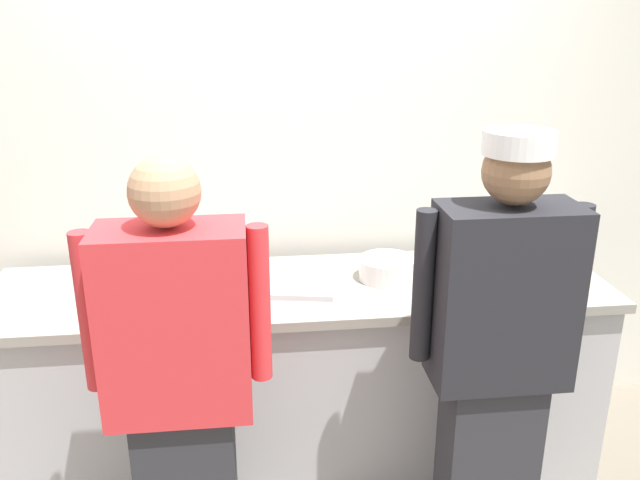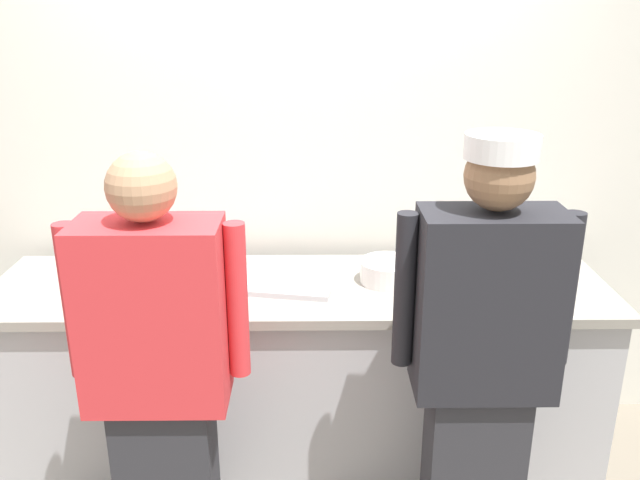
% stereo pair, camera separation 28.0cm
% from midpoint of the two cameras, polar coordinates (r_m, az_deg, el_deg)
% --- Properties ---
extents(wall_back, '(4.16, 0.10, 2.85)m').
position_cam_midpoint_polar(wall_back, '(3.14, -5.16, 8.39)').
color(wall_back, silver).
rests_on(wall_back, ground).
extents(prep_counter, '(2.65, 0.70, 0.90)m').
position_cam_midpoint_polar(prep_counter, '(3.05, -4.31, -11.70)').
color(prep_counter, '#B2B2B7').
rests_on(prep_counter, ground).
extents(chef_near_left, '(0.60, 0.24, 1.63)m').
position_cam_midpoint_polar(chef_near_left, '(2.27, -15.49, -12.34)').
color(chef_near_left, '#2D2D33').
rests_on(chef_near_left, ground).
extents(chef_center, '(0.60, 0.24, 1.67)m').
position_cam_midpoint_polar(chef_center, '(2.37, 11.76, -9.66)').
color(chef_center, '#2D2D33').
rests_on(chef_center, ground).
extents(plate_stack_front, '(0.20, 0.20, 0.08)m').
position_cam_midpoint_polar(plate_stack_front, '(2.98, -18.20, -2.90)').
color(plate_stack_front, white).
rests_on(plate_stack_front, prep_counter).
extents(plate_stack_rear, '(0.24, 0.24, 0.10)m').
position_cam_midpoint_polar(plate_stack_rear, '(2.88, 3.05, -2.53)').
color(plate_stack_rear, white).
rests_on(plate_stack_rear, prep_counter).
extents(mixing_bowl_steel, '(0.30, 0.30, 0.11)m').
position_cam_midpoint_polar(mixing_bowl_steel, '(2.88, 10.48, -2.63)').
color(mixing_bowl_steel, '#B7BABF').
rests_on(mixing_bowl_steel, prep_counter).
extents(sheet_tray, '(0.46, 0.35, 0.02)m').
position_cam_midpoint_polar(sheet_tray, '(2.83, -5.83, -3.86)').
color(sheet_tray, '#B7BABF').
rests_on(sheet_tray, prep_counter).
extents(squeeze_bottle_primary, '(0.06, 0.06, 0.18)m').
position_cam_midpoint_polar(squeeze_bottle_primary, '(2.87, -21.68, -3.26)').
color(squeeze_bottle_primary, orange).
rests_on(squeeze_bottle_primary, prep_counter).
extents(ramekin_red_sauce, '(0.09, 0.09, 0.04)m').
position_cam_midpoint_polar(ramekin_red_sauce, '(2.86, -13.18, -3.74)').
color(ramekin_red_sauce, white).
rests_on(ramekin_red_sauce, prep_counter).
extents(ramekin_orange_sauce, '(0.10, 0.10, 0.05)m').
position_cam_midpoint_polar(ramekin_orange_sauce, '(3.16, 11.38, -1.29)').
color(ramekin_orange_sauce, white).
rests_on(ramekin_orange_sauce, prep_counter).
extents(ramekin_yellow_sauce, '(0.09, 0.09, 0.04)m').
position_cam_midpoint_polar(ramekin_yellow_sauce, '(3.05, 15.52, -2.48)').
color(ramekin_yellow_sauce, white).
rests_on(ramekin_yellow_sauce, prep_counter).
extents(ramekin_green_sauce, '(0.11, 0.11, 0.05)m').
position_cam_midpoint_polar(ramekin_green_sauce, '(3.19, 16.12, -1.52)').
color(ramekin_green_sauce, white).
rests_on(ramekin_green_sauce, prep_counter).
extents(deli_cup, '(0.09, 0.09, 0.11)m').
position_cam_midpoint_polar(deli_cup, '(3.12, 13.80, -1.16)').
color(deli_cup, white).
rests_on(deli_cup, prep_counter).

